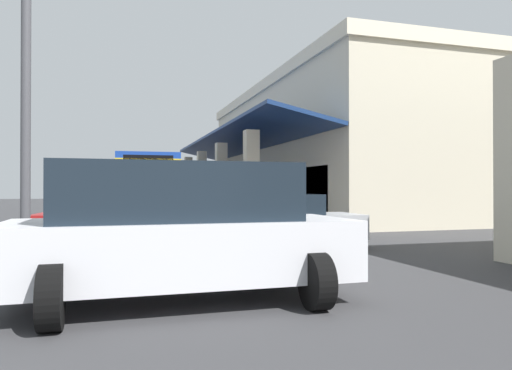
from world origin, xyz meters
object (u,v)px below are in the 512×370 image
at_px(parked_sedan_red, 116,219).
at_px(lot_light_pole, 26,52).
at_px(parked_sedan_silver, 277,221).
at_px(potted_palm, 203,202).
at_px(pedestrian, 76,210).
at_px(parked_suv_white, 181,231).
at_px(transit_bus, 145,184).

xyz_separation_m(parked_sedan_red, lot_light_pole, (4.21, -1.67, 3.44)).
bearing_deg(parked_sedan_silver, potted_palm, 175.18).
xyz_separation_m(pedestrian, potted_palm, (-15.22, 7.21, -0.18)).
distance_m(parked_suv_white, pedestrian, 10.84).
xyz_separation_m(parked_sedan_silver, parked_suv_white, (5.29, -3.31, 0.27)).
distance_m(transit_bus, lot_light_pole, 15.41).
bearing_deg(parked_sedan_red, parked_sedan_silver, 64.83).
distance_m(parked_sedan_silver, lot_light_pole, 7.13).
bearing_deg(parked_sedan_silver, parked_sedan_red, -115.17).
height_order(transit_bus, parked_suv_white, transit_bus).
relative_size(parked_sedan_silver, parked_suv_white, 0.93).
xyz_separation_m(potted_palm, lot_light_pole, (22.80, -7.56, 3.48)).
bearing_deg(pedestrian, parked_sedan_silver, 45.77).
bearing_deg(potted_palm, lot_light_pole, -18.34).
bearing_deg(transit_bus, potted_palm, 150.74).
height_order(parked_suv_white, potted_palm, potted_palm).
height_order(parked_suv_white, pedestrian, parked_suv_white).
relative_size(transit_bus, lot_light_pole, 1.44).
height_order(pedestrian, lot_light_pole, lot_light_pole).
bearing_deg(transit_bus, pedestrian, -20.80).
relative_size(potted_palm, lot_light_pole, 0.39).
bearing_deg(transit_bus, lot_light_pole, -11.88).
bearing_deg(potted_palm, parked_sedan_silver, -4.82).
distance_m(transit_bus, parked_suv_white, 17.97).
height_order(transit_bus, parked_sedan_red, transit_bus).
relative_size(pedestrian, lot_light_pole, 0.20).
xyz_separation_m(parked_suv_white, lot_light_pole, (-3.04, -2.51, 3.18)).
bearing_deg(transit_bus, parked_sedan_silver, 12.01).
relative_size(transit_bus, parked_sedan_silver, 2.52).
bearing_deg(transit_bus, parked_sedan_red, -7.81).
distance_m(parked_sedan_red, lot_light_pole, 5.69).
xyz_separation_m(parked_sedan_silver, parked_sedan_red, (-1.95, -4.16, 0.00)).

